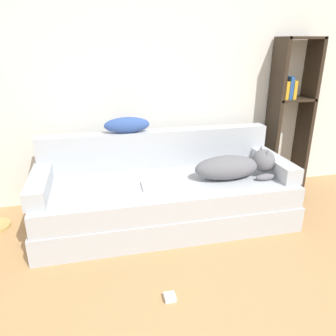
% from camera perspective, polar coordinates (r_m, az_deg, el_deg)
% --- Properties ---
extents(wall_back, '(8.12, 0.06, 2.70)m').
position_cam_1_polar(wall_back, '(3.23, -0.44, 18.46)').
color(wall_back, silver).
rests_on(wall_back, ground_plane).
extents(couch, '(2.17, 0.86, 0.40)m').
position_cam_1_polar(couch, '(2.88, -0.43, -5.87)').
color(couch, '#B2B7BC').
rests_on(couch, ground_plane).
extents(couch_backrest, '(2.13, 0.15, 0.35)m').
position_cam_1_polar(couch_backrest, '(3.06, -1.94, 3.40)').
color(couch_backrest, '#B2B7BC').
rests_on(couch_backrest, couch).
extents(couch_arm_left, '(0.15, 0.67, 0.13)m').
position_cam_1_polar(couch_arm_left, '(2.74, -21.48, -2.67)').
color(couch_arm_left, '#B2B7BC').
rests_on(couch_arm_left, couch).
extents(couch_arm_right, '(0.15, 0.67, 0.13)m').
position_cam_1_polar(couch_arm_right, '(3.12, 17.93, 0.67)').
color(couch_arm_right, '#B2B7BC').
rests_on(couch_arm_right, couch).
extents(dog, '(0.72, 0.27, 0.26)m').
position_cam_1_polar(dog, '(2.86, 11.73, 0.36)').
color(dog, slate).
rests_on(dog, couch).
extents(laptop, '(0.34, 0.20, 0.02)m').
position_cam_1_polar(laptop, '(2.69, -1.03, -2.93)').
color(laptop, silver).
rests_on(laptop, couch).
extents(throw_pillow, '(0.41, 0.15, 0.14)m').
position_cam_1_polar(throw_pillow, '(2.95, -7.17, 7.45)').
color(throw_pillow, '#335199').
rests_on(throw_pillow, couch_backrest).
extents(bookshelf, '(0.41, 0.26, 1.55)m').
position_cam_1_polar(bookshelf, '(3.62, 20.54, 9.71)').
color(bookshelf, '#2D2319').
rests_on(bookshelf, ground_plane).
extents(power_adapter, '(0.07, 0.07, 0.03)m').
position_cam_1_polar(power_adapter, '(2.19, 0.31, -21.58)').
color(power_adapter, silver).
rests_on(power_adapter, ground_plane).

